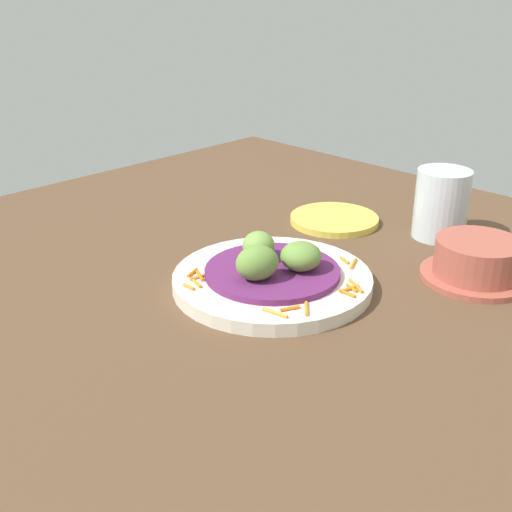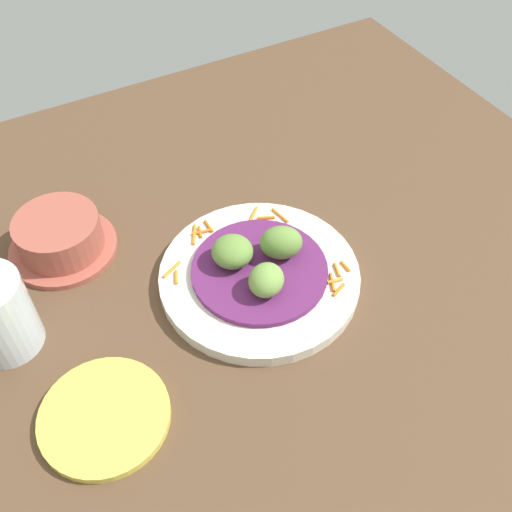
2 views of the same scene
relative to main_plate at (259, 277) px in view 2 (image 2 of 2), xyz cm
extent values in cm
cube|color=brown|center=(-0.96, -4.50, -1.87)|extent=(110.00, 110.00, 2.00)
cylinder|color=silver|center=(0.00, 0.00, 0.00)|extent=(25.49, 25.49, 1.74)
cylinder|color=#60235B|center=(0.00, 0.00, 1.27)|extent=(17.25, 17.25, 0.81)
cylinder|color=orange|center=(7.34, 7.39, 1.07)|extent=(0.95, 3.30, 0.40)
cylinder|color=orange|center=(-4.56, 9.77, 1.07)|extent=(2.02, 3.36, 0.40)
cylinder|color=orange|center=(-9.62, 4.13, 1.07)|extent=(1.17, 2.07, 0.40)
cylinder|color=orange|center=(8.71, -4.07, 1.07)|extent=(1.01, 2.21, 0.40)
cylinder|color=orange|center=(-2.20, 10.23, 1.07)|extent=(0.42, 2.34, 0.40)
cylinder|color=orange|center=(-3.70, 9.81, 1.07)|extent=(0.97, 2.03, 0.40)
cylinder|color=orange|center=(5.41, 7.94, 1.07)|extent=(2.30, 1.34, 0.40)
cylinder|color=orange|center=(7.54, -5.86, 1.07)|extent=(2.09, 0.78, 0.40)
cylinder|color=orange|center=(9.99, -4.93, 1.07)|extent=(0.44, 1.84, 0.40)
cylinder|color=orange|center=(7.12, -7.28, 1.07)|extent=(2.23, 1.21, 0.40)
cylinder|color=orange|center=(-3.38, 9.70, 1.07)|extent=(2.89, 0.94, 0.40)
cylinder|color=orange|center=(7.05, -5.90, 1.07)|extent=(1.55, 2.73, 0.40)
cylinder|color=orange|center=(-9.60, 5.58, 1.07)|extent=(2.94, 1.68, 0.40)
cylinder|color=orange|center=(4.11, 9.29, 1.07)|extent=(2.55, 2.36, 0.40)
ellipsoid|color=olive|center=(3.50, 0.76, 3.86)|extent=(6.63, 6.03, 4.36)
ellipsoid|color=olive|center=(-2.41, 2.65, 3.48)|extent=(7.15, 7.11, 3.61)
ellipsoid|color=#759E47|center=(-1.09, -3.41, 3.53)|extent=(6.34, 6.28, 3.71)
cylinder|color=#E0CC4C|center=(-23.72, -8.79, -0.35)|extent=(14.12, 14.12, 1.04)
cylinder|color=#A85142|center=(-20.42, 17.35, -0.47)|extent=(14.25, 14.25, 0.80)
cylinder|color=#A85142|center=(-20.42, 17.35, 2.26)|extent=(11.09, 11.09, 4.65)
camera|label=1|loc=(54.44, 51.21, 36.54)|focal=45.64mm
camera|label=2|loc=(-23.64, -42.43, 58.78)|focal=42.00mm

